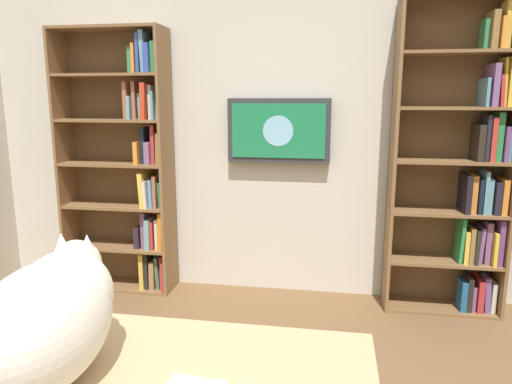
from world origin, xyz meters
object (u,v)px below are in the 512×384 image
Objects in this scene: wall_mounted_tv at (279,131)px; cat at (51,315)px; bookshelf_left at (465,165)px; bookshelf_right at (129,165)px.

cat is at bearing 83.47° from wall_mounted_tv.
wall_mounted_tv is (1.26, -0.09, 0.21)m from bookshelf_left.
bookshelf_left reaches higher than wall_mounted_tv.
bookshelf_right is (2.38, -0.00, -0.05)m from bookshelf_left.
bookshelf_left is at bearing -123.68° from cat.
bookshelf_left is 3.69× the size of cat.
bookshelf_right is 2.46m from cat.
bookshelf_right is 2.64× the size of wall_mounted_tv.
bookshelf_left is 2.77m from cat.
cat is at bearing 56.32° from bookshelf_left.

